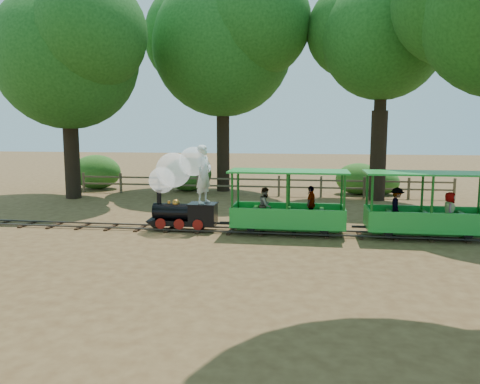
# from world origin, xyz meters

# --- Properties ---
(ground) EXTENTS (90.00, 90.00, 0.00)m
(ground) POSITION_xyz_m (0.00, 0.00, 0.00)
(ground) COLOR olive
(ground) RESTS_ON ground
(track) EXTENTS (22.00, 1.00, 0.10)m
(track) POSITION_xyz_m (0.00, 0.00, 0.07)
(track) COLOR #3F3D3A
(track) RESTS_ON ground
(locomotive) EXTENTS (2.38, 1.12, 2.80)m
(locomotive) POSITION_xyz_m (-1.61, 0.07, 1.57)
(locomotive) COLOR black
(locomotive) RESTS_ON ground
(carriage_front) EXTENTS (3.63, 1.48, 1.89)m
(carriage_front) POSITION_xyz_m (1.79, -0.00, 0.77)
(carriage_front) COLOR green
(carriage_front) RESTS_ON track
(carriage_rear) EXTENTS (3.63, 1.48, 1.89)m
(carriage_rear) POSITION_xyz_m (5.81, 0.01, 0.77)
(carriage_rear) COLOR green
(carriage_rear) RESTS_ON track
(oak_nw) EXTENTS (8.07, 7.11, 9.67)m
(oak_nw) POSITION_xyz_m (-8.53, 6.09, 6.76)
(oak_nw) COLOR #2D2116
(oak_nw) RESTS_ON ground
(oak_nc) EXTENTS (8.79, 7.74, 10.85)m
(oak_nc) POSITION_xyz_m (-2.04, 9.60, 7.70)
(oak_nc) COLOR #2D2116
(oak_nc) RESTS_ON ground
(oak_ne) EXTENTS (6.67, 5.87, 9.82)m
(oak_ne) POSITION_xyz_m (5.47, 7.57, 7.39)
(oak_ne) COLOR #2D2116
(oak_ne) RESTS_ON ground
(fence) EXTENTS (18.10, 0.10, 1.00)m
(fence) POSITION_xyz_m (0.00, 8.00, 0.58)
(fence) COLOR brown
(fence) RESTS_ON ground
(shrub_west) EXTENTS (2.65, 2.04, 1.83)m
(shrub_west) POSITION_xyz_m (-8.91, 9.30, 0.92)
(shrub_west) COLOR #2D6B1E
(shrub_west) RESTS_ON ground
(shrub_mid_w) EXTENTS (2.51, 1.93, 1.73)m
(shrub_mid_w) POSITION_xyz_m (-3.84, 9.30, 0.87)
(shrub_mid_w) COLOR #2D6B1E
(shrub_mid_w) RESTS_ON ground
(shrub_mid_e) EXTENTS (1.78, 1.37, 1.23)m
(shrub_mid_e) POSITION_xyz_m (5.95, 9.30, 0.62)
(shrub_mid_e) COLOR #2D6B1E
(shrub_mid_e) RESTS_ON ground
(shrub_east) EXTENTS (2.23, 1.71, 1.54)m
(shrub_east) POSITION_xyz_m (4.85, 9.30, 0.77)
(shrub_east) COLOR #2D6B1E
(shrub_east) RESTS_ON ground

